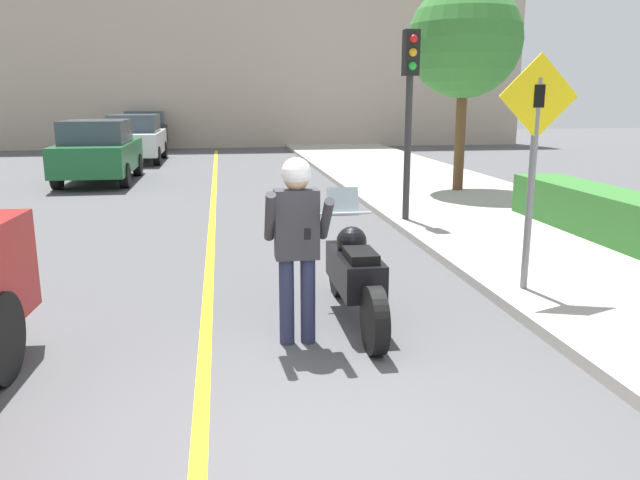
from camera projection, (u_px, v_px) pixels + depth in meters
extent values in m
plane|color=#4C4C4F|center=(290.00, 446.00, 4.16)|extent=(80.00, 80.00, 0.00)
cube|color=#ADA89E|center=(599.00, 259.00, 8.73)|extent=(4.40, 44.00, 0.12)
cube|color=yellow|center=(211.00, 244.00, 9.84)|extent=(0.12, 36.00, 0.01)
cube|color=#B2A38E|center=(226.00, 50.00, 28.21)|extent=(28.00, 1.20, 8.73)
cylinder|color=black|center=(375.00, 320.00, 5.61)|extent=(0.14, 0.62, 0.62)
cylinder|color=black|center=(339.00, 269.00, 7.29)|extent=(0.14, 0.62, 0.62)
cube|color=black|center=(355.00, 270.00, 6.40)|extent=(0.40, 1.20, 0.36)
sphere|color=black|center=(352.00, 242.00, 6.50)|extent=(0.32, 0.32, 0.32)
cube|color=black|center=(361.00, 256.00, 6.08)|extent=(0.28, 0.48, 0.10)
cylinder|color=silver|center=(344.00, 213.00, 6.87)|extent=(0.62, 0.03, 0.03)
cube|color=silver|center=(343.00, 202.00, 6.91)|extent=(0.36, 0.12, 0.31)
cylinder|color=#282D4C|center=(287.00, 301.00, 5.81)|extent=(0.14, 0.14, 0.83)
cylinder|color=#282D4C|center=(308.00, 300.00, 5.84)|extent=(0.14, 0.14, 0.83)
cube|color=#333338|center=(297.00, 224.00, 5.66)|extent=(0.40, 0.22, 0.63)
cylinder|color=#333338|center=(270.00, 217.00, 5.51)|extent=(0.09, 0.38, 0.49)
cylinder|color=#333338|center=(326.00, 219.00, 5.57)|extent=(0.09, 0.45, 0.45)
sphere|color=tan|center=(296.00, 178.00, 5.57)|extent=(0.23, 0.23, 0.23)
sphere|color=white|center=(296.00, 172.00, 5.56)|extent=(0.27, 0.27, 0.27)
cube|color=black|center=(307.00, 234.00, 5.41)|extent=(0.06, 0.05, 0.11)
cylinder|color=slate|center=(531.00, 187.00, 6.94)|extent=(0.08, 0.08, 2.35)
cube|color=yellow|center=(539.00, 96.00, 6.70)|extent=(0.91, 0.02, 0.91)
cube|color=black|center=(539.00, 96.00, 6.69)|extent=(0.12, 0.01, 0.24)
cylinder|color=#2D2D30|center=(408.00, 127.00, 10.92)|extent=(0.12, 0.12, 3.27)
cube|color=black|center=(411.00, 53.00, 10.62)|extent=(0.26, 0.22, 0.76)
sphere|color=red|center=(413.00, 39.00, 10.45)|extent=(0.14, 0.14, 0.14)
sphere|color=gold|center=(413.00, 52.00, 10.50)|extent=(0.14, 0.14, 0.14)
sphere|color=green|center=(413.00, 66.00, 10.55)|extent=(0.14, 0.14, 0.14)
cube|color=#33702D|center=(631.00, 221.00, 9.26)|extent=(0.90, 5.88, 0.72)
cylinder|color=brown|center=(460.00, 137.00, 14.59)|extent=(0.24, 0.24, 2.50)
sphere|color=#387A33|center=(465.00, 40.00, 14.10)|extent=(2.58, 2.58, 2.58)
cylinder|color=black|center=(79.00, 166.00, 18.16)|extent=(0.22, 0.64, 0.64)
cylinder|color=black|center=(138.00, 165.00, 18.42)|extent=(0.22, 0.64, 0.64)
cylinder|color=black|center=(57.00, 177.00, 15.66)|extent=(0.22, 0.64, 0.64)
cylinder|color=black|center=(125.00, 176.00, 15.91)|extent=(0.22, 0.64, 0.64)
cube|color=#1E6033|center=(99.00, 156.00, 16.95)|extent=(1.80, 4.20, 0.76)
cube|color=#38424C|center=(96.00, 131.00, 16.64)|extent=(1.58, 2.18, 0.60)
cylinder|color=black|center=(119.00, 150.00, 23.45)|extent=(0.22, 0.64, 0.64)
cylinder|color=black|center=(164.00, 150.00, 23.70)|extent=(0.22, 0.64, 0.64)
cylinder|color=black|center=(106.00, 157.00, 20.94)|extent=(0.22, 0.64, 0.64)
cylinder|color=black|center=(157.00, 156.00, 21.19)|extent=(0.22, 0.64, 0.64)
cube|color=white|center=(136.00, 142.00, 22.23)|extent=(1.80, 4.20, 0.76)
cube|color=#38424C|center=(134.00, 123.00, 21.92)|extent=(1.58, 2.18, 0.60)
cylinder|color=black|center=(133.00, 140.00, 29.26)|extent=(0.22, 0.64, 0.64)
cylinder|color=black|center=(169.00, 139.00, 29.51)|extent=(0.22, 0.64, 0.64)
cylinder|color=black|center=(125.00, 144.00, 26.75)|extent=(0.22, 0.64, 0.64)
cylinder|color=black|center=(164.00, 143.00, 27.00)|extent=(0.22, 0.64, 0.64)
cube|color=black|center=(147.00, 133.00, 28.04)|extent=(1.80, 4.20, 0.76)
cube|color=#38424C|center=(146.00, 118.00, 27.73)|extent=(1.58, 2.18, 0.60)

